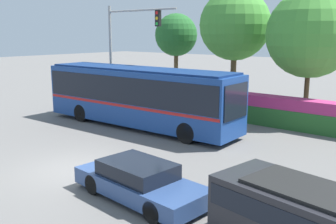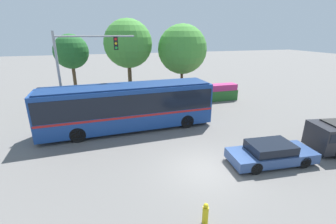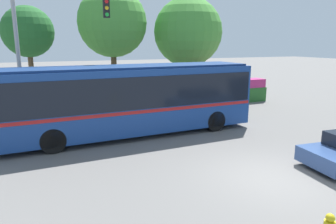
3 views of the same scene
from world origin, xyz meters
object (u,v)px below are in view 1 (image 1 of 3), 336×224
traffic_light_pole (124,43)px  street_tree_left (176,35)px  city_bus (138,93)px  street_tree_centre (235,25)px  sedan_foreground (139,181)px  street_tree_right (311,34)px

traffic_light_pole → street_tree_left: bearing=98.3°
city_bus → street_tree_centre: size_ratio=1.51×
sedan_foreground → street_tree_centre: size_ratio=0.59×
sedan_foreground → street_tree_centre: bearing=114.6°
traffic_light_pole → street_tree_centre: size_ratio=0.85×
city_bus → street_tree_right: bearing=45.9°
street_tree_right → city_bus: bearing=-132.3°
city_bus → street_tree_centre: 8.93m
street_tree_left → sedan_foreground: bearing=-54.9°
city_bus → traffic_light_pole: bearing=144.1°
street_tree_centre → street_tree_right: 5.42m
traffic_light_pole → street_tree_left: size_ratio=1.03×
street_tree_left → street_tree_centre: (5.33, -0.47, 0.68)m
sedan_foreground → street_tree_centre: 16.50m
sedan_foreground → street_tree_right: street_tree_right is taller
city_bus → street_tree_right: size_ratio=1.60×
street_tree_left → street_tree_centre: street_tree_centre is taller
city_bus → sedan_foreground: (6.59, -6.76, -1.27)m
traffic_light_pole → street_tree_right: size_ratio=0.90×
traffic_light_pole → street_tree_right: 10.96m
street_tree_left → city_bus: bearing=-64.2°
city_bus → traffic_light_pole: size_ratio=1.78×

